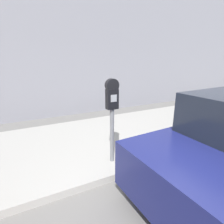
{
  "coord_description": "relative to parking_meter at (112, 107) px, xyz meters",
  "views": [
    {
      "loc": [
        -1.78,
        -1.3,
        1.88
      ],
      "look_at": [
        -0.54,
        1.19,
        1.04
      ],
      "focal_mm": 28.0,
      "sensor_mm": 36.0,
      "label": 1
    }
  ],
  "objects": [
    {
      "name": "sidewalk",
      "position": [
        0.54,
        1.01,
        -1.07
      ],
      "size": [
        24.0,
        2.8,
        0.12
      ],
      "color": "#9E9B96",
      "rests_on": "ground_plane"
    },
    {
      "name": "parking_meter",
      "position": [
        0.0,
        0.0,
        0.0
      ],
      "size": [
        0.22,
        0.13,
        1.47
      ],
      "color": "slate",
      "rests_on": "sidewalk"
    },
    {
      "name": "ground_plane",
      "position": [
        0.54,
        -1.19,
        -1.13
      ],
      "size": [
        60.0,
        60.0,
        0.0
      ],
      "primitive_type": "plane",
      "color": "slate"
    },
    {
      "name": "building_facade",
      "position": [
        0.54,
        3.6,
        1.85
      ],
      "size": [
        24.0,
        0.3,
        5.96
      ],
      "color": "gray",
      "rests_on": "ground_plane"
    }
  ]
}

